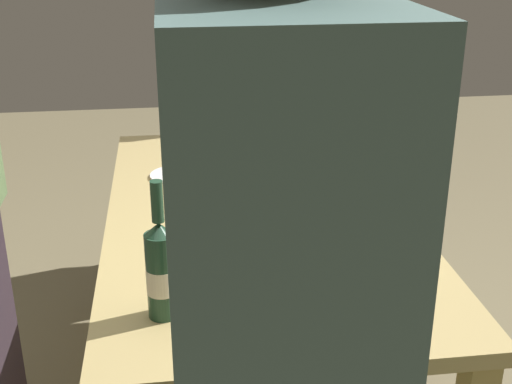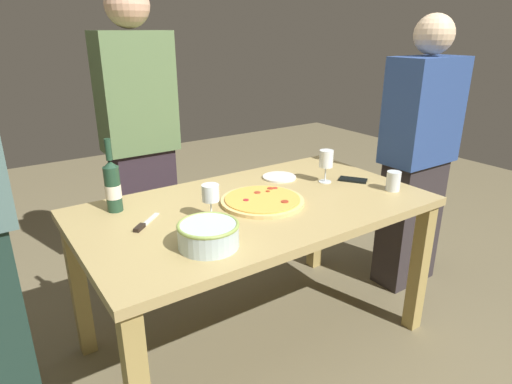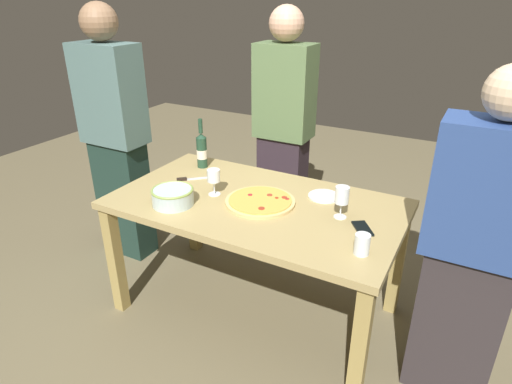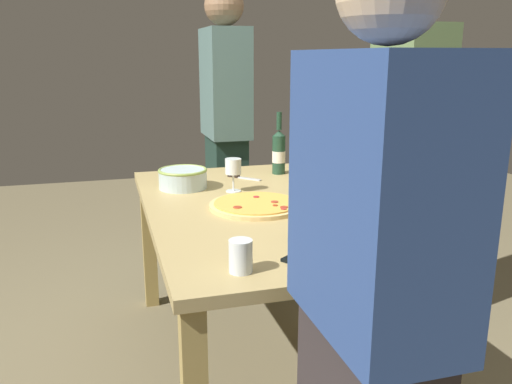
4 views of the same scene
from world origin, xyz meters
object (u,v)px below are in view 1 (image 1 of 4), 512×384
object	(u,v)px
cell_phone	(241,145)
wine_bottle	(161,269)
dining_table	(256,237)
side_plate	(176,175)
wine_glass_by_bottle	(282,208)
wine_glass_near_pizza	(226,128)
cup_amber	(293,128)
person_host	(235,102)
serving_bowl	(371,245)
pizza_knife	(259,295)
pizza	(257,202)

from	to	relation	value
cell_phone	wine_bottle	bearing A→B (deg)	130.47
dining_table	side_plate	size ratio (longest dim) A/B	8.84
wine_glass_by_bottle	side_plate	size ratio (longest dim) A/B	0.85
wine_glass_near_pizza	side_plate	distance (m)	0.27
wine_glass_by_bottle	cup_amber	xyz separation A→B (m)	(0.92, -0.20, -0.06)
wine_bottle	person_host	world-z (taller)	person_host
serving_bowl	cup_amber	world-z (taller)	cup_amber
wine_glass_by_bottle	cell_phone	world-z (taller)	wine_glass_by_bottle
dining_table	person_host	world-z (taller)	person_host
wine_glass_by_bottle	cell_phone	distance (m)	0.87
pizza_knife	person_host	world-z (taller)	person_host
serving_bowl	cell_phone	size ratio (longest dim) A/B	1.60
wine_bottle	side_plate	size ratio (longest dim) A/B	1.80
wine_glass_near_pizza	wine_glass_by_bottle	distance (m)	0.73
pizza	side_plate	distance (m)	0.37
wine_glass_near_pizza	side_plate	bearing A→B (deg)	129.92
wine_bottle	wine_glass_near_pizza	world-z (taller)	wine_bottle
dining_table	pizza_knife	distance (m)	0.53
wine_glass_near_pizza	serving_bowl	bearing A→B (deg)	-160.94
wine_bottle	wine_glass_near_pizza	distance (m)	1.06
cup_amber	side_plate	distance (m)	0.59
serving_bowl	pizza_knife	xyz separation A→B (m)	(-0.13, 0.31, -0.04)
cell_phone	person_host	world-z (taller)	person_host
pizza	pizza_knife	world-z (taller)	pizza
dining_table	wine_bottle	bearing A→B (deg)	152.99
serving_bowl	wine_bottle	bearing A→B (deg)	108.45
wine_bottle	dining_table	bearing A→B (deg)	-27.01
wine_bottle	pizza_knife	world-z (taller)	wine_bottle
cell_phone	person_host	distance (m)	0.50
serving_bowl	pizza_knife	bearing A→B (deg)	113.11
side_plate	wine_bottle	bearing A→B (deg)	176.68
dining_table	wine_glass_near_pizza	size ratio (longest dim) A/B	9.29
pizza	cell_phone	xyz separation A→B (m)	(0.58, -0.01, -0.01)
dining_table	serving_bowl	xyz separation A→B (m)	(-0.38, -0.25, 0.14)
dining_table	serving_bowl	distance (m)	0.48
pizza_knife	wine_bottle	bearing A→B (deg)	101.57
wine_glass_by_bottle	cell_phone	size ratio (longest dim) A/B	1.07
pizza	side_plate	bearing A→B (deg)	40.62
cup_amber	wine_glass_near_pizza	bearing A→B (deg)	124.28
pizza	cell_phone	bearing A→B (deg)	-1.46
cup_amber	cell_phone	world-z (taller)	cup_amber
wine_glass_by_bottle	wine_glass_near_pizza	bearing A→B (deg)	6.43
wine_glass_near_pizza	cup_amber	world-z (taller)	wine_glass_near_pizza
pizza	cup_amber	distance (m)	0.67
side_plate	pizza_knife	size ratio (longest dim) A/B	1.15
pizza_knife	wine_glass_by_bottle	bearing A→B (deg)	-20.40
cup_amber	pizza_knife	distance (m)	1.22
side_plate	cell_phone	size ratio (longest dim) A/B	1.26
serving_bowl	side_plate	bearing A→B (deg)	34.82
wine_glass_near_pizza	person_host	distance (m)	0.64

